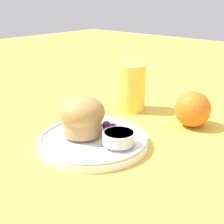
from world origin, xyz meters
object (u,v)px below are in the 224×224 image
orange_fruit (193,109)px  juice_glass (132,88)px  butter_knife (109,127)px  muffin (82,116)px

orange_fruit → juice_glass: juice_glass is taller
butter_knife → orange_fruit: size_ratio=1.78×
butter_knife → juice_glass: juice_glass is taller
butter_knife → juice_glass: bearing=145.8°
juice_glass → muffin: bearing=-77.2°
butter_knife → juice_glass: 0.17m
muffin → juice_glass: 0.21m
orange_fruit → juice_glass: bearing=-177.5°
juice_glass → butter_knife: bearing=-67.0°
muffin → juice_glass: bearing=102.8°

